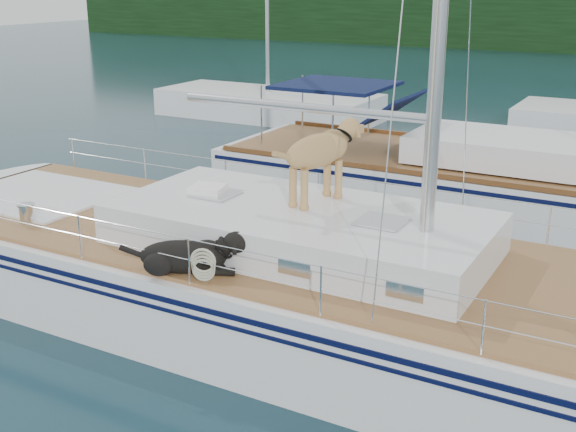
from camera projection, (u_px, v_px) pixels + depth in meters
The scene contains 4 objects.
ground at pixel (252, 316), 10.82m from camera, with size 120.00×120.00×0.00m, color black.
main_sailboat at pixel (257, 275), 10.56m from camera, with size 12.00×3.93×14.01m.
neighbor_sailboat at pixel (474, 184), 15.45m from camera, with size 11.00×3.50×13.30m.
bg_boat_west at pixel (268, 106), 25.99m from camera, with size 8.00×3.00×11.65m.
Camera 1 is at (5.23, -8.31, 4.82)m, focal length 45.00 mm.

